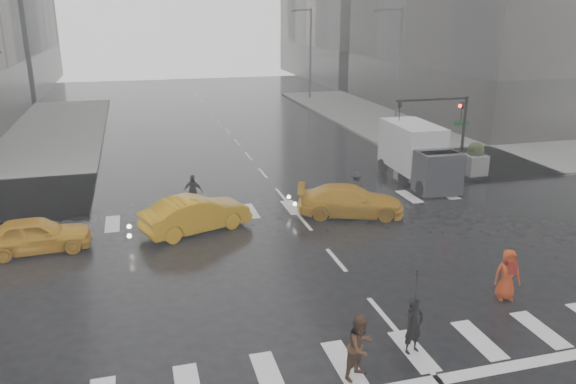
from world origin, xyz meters
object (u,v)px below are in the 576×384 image
object	(u,v)px
pedestrian_brown	(360,347)
box_truck	(418,153)
taxi_mid	(196,214)
taxi_front	(36,235)
pedestrian_orange	(507,274)
traffic_signal_pole	(448,121)

from	to	relation	value
pedestrian_brown	box_truck	distance (m)	17.46
pedestrian_brown	box_truck	bearing A→B (deg)	29.18
pedestrian_brown	taxi_mid	xyz separation A→B (m)	(-2.77, 10.87, -0.11)
taxi_front	box_truck	world-z (taller)	box_truck
pedestrian_brown	pedestrian_orange	world-z (taller)	pedestrian_brown
pedestrian_brown	taxi_front	xyz separation A→B (m)	(-8.83, 10.38, -0.17)
pedestrian_brown	pedestrian_orange	xyz separation A→B (m)	(5.98, 2.49, -0.01)
traffic_signal_pole	taxi_mid	size ratio (longest dim) A/B	1.00
pedestrian_orange	traffic_signal_pole	bearing A→B (deg)	85.45
pedestrian_brown	taxi_mid	size ratio (longest dim) A/B	0.38
pedestrian_brown	taxi_mid	bearing A→B (deg)	75.80
traffic_signal_pole	pedestrian_orange	xyz separation A→B (m)	(-4.86, -12.15, -2.38)
box_truck	pedestrian_orange	bearing A→B (deg)	-103.64
traffic_signal_pole	taxi_front	bearing A→B (deg)	-167.77
pedestrian_orange	taxi_front	xyz separation A→B (m)	(-14.81, 7.89, -0.16)
taxi_mid	pedestrian_orange	bearing A→B (deg)	-153.67
pedestrian_orange	box_truck	distance (m)	12.72
pedestrian_orange	taxi_mid	size ratio (longest dim) A/B	0.37
taxi_mid	box_truck	bearing A→B (deg)	-92.17
taxi_front	box_truck	bearing A→B (deg)	-79.82
pedestrian_orange	taxi_front	bearing A→B (deg)	169.21
pedestrian_brown	taxi_front	bearing A→B (deg)	101.90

